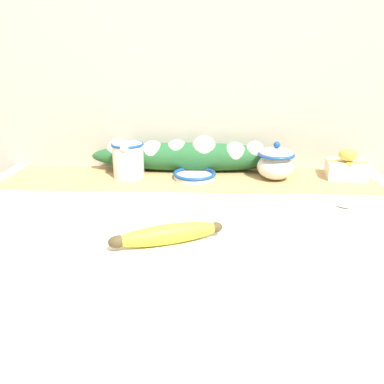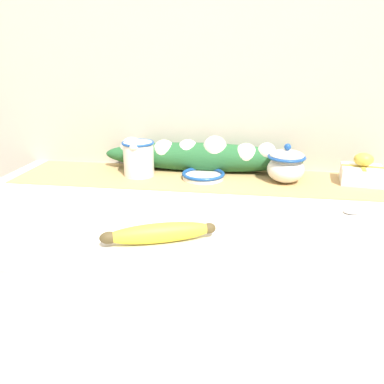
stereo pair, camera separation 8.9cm
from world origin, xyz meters
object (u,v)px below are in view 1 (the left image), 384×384
object	(u,v)px
cream_pitcher	(128,159)
gift_box	(346,168)
spoon	(338,205)
small_dish	(195,175)
banana	(168,234)
sugar_bowl	(275,163)

from	to	relation	value
cream_pitcher	gift_box	bearing A→B (deg)	1.78
cream_pitcher	spoon	world-z (taller)	cream_pitcher
small_dish	spoon	bearing A→B (deg)	-29.57
small_dish	banana	size ratio (longest dim) A/B	0.57
sugar_bowl	small_dish	distance (m)	0.25
small_dish	gift_box	world-z (taller)	gift_box
sugar_bowl	spoon	size ratio (longest dim) A/B	0.75
cream_pitcher	gift_box	world-z (taller)	cream_pitcher
sugar_bowl	spoon	distance (m)	0.25
cream_pitcher	sugar_bowl	world-z (taller)	sugar_bowl
cream_pitcher	banana	distance (m)	0.46
banana	spoon	size ratio (longest dim) A/B	1.49
banana	spoon	distance (m)	0.46
small_dish	gift_box	size ratio (longest dim) A/B	1.03
spoon	gift_box	world-z (taller)	gift_box
cream_pitcher	spoon	xyz separation A→B (m)	(0.57, -0.21, -0.06)
cream_pitcher	spoon	size ratio (longest dim) A/B	0.77
spoon	cream_pitcher	bearing A→B (deg)	171.20
small_dish	banana	world-z (taller)	banana
cream_pitcher	banana	xyz separation A→B (m)	(0.16, -0.43, -0.04)
gift_box	spoon	bearing A→B (deg)	-112.21
cream_pitcher	small_dish	world-z (taller)	cream_pitcher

